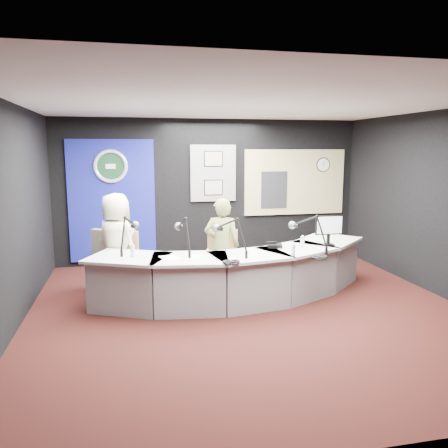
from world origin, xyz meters
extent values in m
plane|color=black|center=(0.00, 0.00, 0.00)|extent=(6.00, 6.00, 0.00)
cube|color=silver|center=(0.00, 0.00, 2.80)|extent=(6.00, 6.00, 0.02)
cube|color=black|center=(0.00, 3.00, 1.40)|extent=(6.00, 0.02, 2.80)
cube|color=black|center=(0.00, -3.00, 1.40)|extent=(6.00, 0.02, 2.80)
cube|color=black|center=(-3.00, 0.00, 1.40)|extent=(0.02, 6.00, 2.80)
cube|color=black|center=(3.00, 0.00, 1.40)|extent=(0.02, 6.00, 2.80)
cube|color=navy|center=(-1.90, 2.97, 1.25)|extent=(1.60, 0.05, 2.30)
torus|color=silver|center=(-1.90, 2.93, 1.90)|extent=(0.63, 0.07, 0.63)
cylinder|color=#0E3219|center=(-1.90, 2.94, 1.90)|extent=(0.48, 0.01, 0.48)
cube|color=slate|center=(0.05, 2.97, 1.75)|extent=(0.90, 0.04, 1.10)
cube|color=gray|center=(0.05, 2.94, 2.03)|extent=(0.34, 0.02, 0.27)
cube|color=gray|center=(0.05, 2.94, 1.47)|extent=(0.34, 0.02, 0.27)
cube|color=tan|center=(1.75, 2.97, 1.55)|extent=(2.12, 0.06, 1.32)
cube|color=#FFC6A1|center=(1.75, 2.96, 1.55)|extent=(2.00, 0.02, 1.20)
cube|color=black|center=(1.30, 2.94, 1.40)|extent=(0.55, 0.02, 0.75)
cylinder|color=white|center=(2.35, 2.94, 1.90)|extent=(0.28, 0.01, 0.28)
cube|color=#6A635A|center=(-1.96, 1.41, 0.62)|extent=(0.47, 0.37, 0.70)
imported|color=beige|center=(-1.80, 1.21, 0.78)|extent=(0.89, 0.89, 1.56)
imported|color=olive|center=(-0.21, 0.90, 0.74)|extent=(0.62, 0.49, 1.48)
cube|color=black|center=(1.39, 0.56, 1.07)|extent=(0.49, 0.04, 0.33)
cube|color=black|center=(0.54, 0.59, 0.78)|extent=(0.25, 0.22, 0.05)
torus|color=black|center=(0.91, -0.20, 0.77)|extent=(0.23, 0.23, 0.04)
torus|color=black|center=(-0.32, -0.20, 0.77)|extent=(0.23, 0.23, 0.04)
cube|color=white|center=(-1.06, 0.25, 0.75)|extent=(0.32, 0.38, 0.00)
cube|color=white|center=(-0.74, 0.23, 0.75)|extent=(0.30, 0.33, 0.00)
camera|label=1|loc=(-1.60, -5.72, 2.21)|focal=36.00mm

